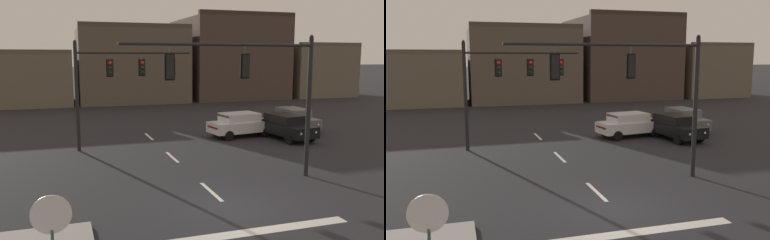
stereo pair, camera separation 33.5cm
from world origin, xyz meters
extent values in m
plane|color=#232328|center=(0.00, 0.00, 0.00)|extent=(400.00, 400.00, 0.00)
cube|color=silver|center=(0.00, -2.00, 0.00)|extent=(6.40, 0.50, 0.01)
cube|color=silver|center=(0.00, 2.00, 0.00)|extent=(0.16, 2.40, 0.01)
cube|color=silver|center=(0.00, 8.00, 0.00)|extent=(0.16, 2.40, 0.01)
cube|color=silver|center=(0.00, 14.00, 0.00)|extent=(0.16, 2.40, 0.01)
cylinder|color=black|center=(4.87, 2.80, 3.07)|extent=(0.20, 0.20, 6.15)
cylinder|color=black|center=(0.67, 2.52, 5.83)|extent=(8.41, 0.67, 0.12)
sphere|color=black|center=(4.87, 2.80, 6.20)|extent=(0.18, 0.18, 0.18)
cylinder|color=#56565B|center=(1.64, 2.58, 5.60)|extent=(0.03, 0.03, 0.35)
cube|color=black|center=(1.64, 2.58, 4.97)|extent=(0.31, 0.26, 0.90)
sphere|color=red|center=(1.63, 2.71, 5.25)|extent=(0.20, 0.20, 0.20)
sphere|color=#2D2314|center=(1.63, 2.71, 4.97)|extent=(0.20, 0.20, 0.20)
sphere|color=black|center=(1.63, 2.71, 4.69)|extent=(0.20, 0.20, 0.20)
cube|color=black|center=(1.64, 2.56, 4.97)|extent=(0.42, 0.06, 1.02)
cylinder|color=#56565B|center=(-1.59, 2.37, 5.60)|extent=(0.03, 0.03, 0.35)
cube|color=black|center=(-1.59, 2.37, 4.97)|extent=(0.31, 0.26, 0.90)
sphere|color=red|center=(-1.60, 2.50, 5.25)|extent=(0.20, 0.20, 0.20)
sphere|color=#2D2314|center=(-1.60, 2.50, 4.97)|extent=(0.20, 0.20, 0.20)
sphere|color=black|center=(-1.60, 2.50, 4.69)|extent=(0.20, 0.20, 0.20)
cube|color=black|center=(-1.59, 2.35, 4.97)|extent=(0.42, 0.06, 1.02)
cylinder|color=black|center=(-4.68, 11.10, 3.06)|extent=(0.20, 0.20, 6.12)
cylinder|color=black|center=(-1.28, 11.38, 5.56)|extent=(6.82, 0.68, 0.12)
sphere|color=black|center=(-4.68, 11.10, 6.17)|extent=(0.18, 0.18, 0.18)
cylinder|color=#56565B|center=(-2.79, 11.25, 5.32)|extent=(0.03, 0.03, 0.35)
cube|color=black|center=(-2.79, 11.25, 4.70)|extent=(0.32, 0.26, 0.90)
sphere|color=red|center=(-2.78, 11.13, 4.98)|extent=(0.20, 0.20, 0.20)
sphere|color=#2D2314|center=(-2.78, 11.13, 4.70)|extent=(0.20, 0.20, 0.20)
sphere|color=black|center=(-2.78, 11.13, 4.41)|extent=(0.20, 0.20, 0.20)
cube|color=black|center=(-2.79, 11.27, 4.70)|extent=(0.42, 0.06, 1.02)
cylinder|color=#56565B|center=(-0.90, 11.41, 5.32)|extent=(0.03, 0.03, 0.35)
cube|color=black|center=(-0.90, 11.41, 4.70)|extent=(0.32, 0.26, 0.90)
sphere|color=red|center=(-0.89, 11.28, 4.98)|extent=(0.20, 0.20, 0.20)
sphere|color=#2D2314|center=(-0.89, 11.28, 4.70)|extent=(0.20, 0.20, 0.20)
sphere|color=black|center=(-0.89, 11.28, 4.41)|extent=(0.20, 0.20, 0.20)
cube|color=black|center=(-0.90, 11.43, 4.70)|extent=(0.42, 0.06, 1.02)
cylinder|color=#56565B|center=(0.99, 11.57, 5.32)|extent=(0.03, 0.03, 0.35)
cube|color=black|center=(0.99, 11.57, 4.70)|extent=(0.32, 0.26, 0.90)
sphere|color=red|center=(1.00, 11.44, 4.98)|extent=(0.20, 0.20, 0.20)
sphere|color=#2D2314|center=(1.00, 11.44, 4.70)|extent=(0.20, 0.20, 0.20)
sphere|color=black|center=(1.00, 11.44, 4.41)|extent=(0.20, 0.20, 0.20)
cube|color=black|center=(0.99, 11.59, 4.70)|extent=(0.42, 0.06, 1.02)
cylinder|color=white|center=(-5.88, -5.13, 2.45)|extent=(0.76, 0.03, 0.76)
cylinder|color=#B21414|center=(-5.88, -5.12, 2.45)|extent=(0.68, 0.03, 0.68)
cube|color=#19592D|center=(-5.88, -5.13, 2.00)|extent=(0.02, 0.64, 0.16)
cube|color=slate|center=(10.54, 13.09, 0.70)|extent=(1.81, 4.41, 0.70)
cube|color=slate|center=(10.54, 13.24, 1.33)|extent=(1.61, 2.47, 0.56)
cube|color=#2D3842|center=(10.54, 12.48, 1.31)|extent=(1.52, 0.25, 0.47)
cube|color=#2D3842|center=(10.54, 14.41, 1.31)|extent=(1.52, 0.22, 0.46)
cylinder|color=black|center=(11.38, 11.64, 0.32)|extent=(0.22, 0.64, 0.64)
cylinder|color=black|center=(9.68, 11.64, 0.32)|extent=(0.22, 0.64, 0.64)
cylinder|color=black|center=(11.39, 14.54, 0.32)|extent=(0.22, 0.64, 0.64)
cylinder|color=black|center=(9.69, 14.55, 0.32)|extent=(0.22, 0.64, 0.64)
sphere|color=silver|center=(11.11, 10.91, 0.75)|extent=(0.16, 0.16, 0.16)
sphere|color=silver|center=(9.95, 10.91, 0.75)|extent=(0.16, 0.16, 0.16)
cube|color=maroon|center=(10.54, 15.27, 0.78)|extent=(1.37, 0.04, 0.12)
cube|color=silver|center=(5.93, 12.18, 0.70)|extent=(4.61, 2.40, 0.70)
cube|color=silver|center=(5.79, 12.16, 1.33)|extent=(2.67, 1.93, 0.56)
cube|color=#2D3842|center=(6.54, 12.26, 1.31)|extent=(0.46, 1.54, 0.47)
cube|color=#2D3842|center=(4.63, 11.99, 1.31)|extent=(0.43, 1.54, 0.46)
cylinder|color=black|center=(7.25, 13.22, 0.32)|extent=(0.66, 0.31, 0.64)
cylinder|color=black|center=(7.49, 11.54, 0.32)|extent=(0.66, 0.31, 0.64)
cylinder|color=black|center=(4.38, 12.81, 0.32)|extent=(0.66, 0.31, 0.64)
cylinder|color=black|center=(4.62, 11.13, 0.32)|extent=(0.66, 0.31, 0.64)
sphere|color=silver|center=(8.01, 13.05, 0.75)|extent=(0.16, 0.16, 0.16)
sphere|color=silver|center=(8.17, 11.91, 0.75)|extent=(0.16, 0.16, 0.16)
cube|color=maroon|center=(3.78, 11.87, 0.78)|extent=(0.23, 1.36, 0.12)
cube|color=black|center=(8.36, 10.52, 0.70)|extent=(2.38, 4.60, 0.70)
cube|color=black|center=(8.34, 10.66, 1.33)|extent=(1.92, 2.66, 0.56)
cube|color=#2D3842|center=(8.44, 9.90, 1.31)|extent=(1.54, 0.45, 0.47)
cube|color=#2D3842|center=(8.18, 11.82, 1.31)|extent=(1.54, 0.42, 0.46)
cylinder|color=black|center=(9.40, 9.19, 0.32)|extent=(0.31, 0.66, 0.64)
cylinder|color=black|center=(7.71, 8.96, 0.32)|extent=(0.31, 0.66, 0.64)
cylinder|color=black|center=(9.00, 12.07, 0.32)|extent=(0.31, 0.66, 0.64)
cylinder|color=black|center=(7.32, 11.84, 0.32)|extent=(0.31, 0.66, 0.64)
sphere|color=silver|center=(9.23, 8.43, 0.75)|extent=(0.16, 0.16, 0.16)
sphere|color=silver|center=(8.08, 8.28, 0.75)|extent=(0.16, 0.16, 0.16)
cube|color=maroon|center=(8.06, 12.67, 0.78)|extent=(1.36, 0.23, 0.12)
cube|color=#665B4C|center=(-10.58, 36.70, 2.75)|extent=(12.74, 9.60, 5.51)
cube|color=brown|center=(-10.58, 32.20, 5.76)|extent=(12.74, 0.60, 0.50)
cube|color=brown|center=(2.65, 35.99, 4.19)|extent=(12.35, 8.18, 8.38)
cube|color=#493F35|center=(2.65, 32.20, 8.63)|extent=(12.35, 0.60, 0.50)
cube|color=#473833|center=(15.78, 38.45, 5.01)|extent=(12.12, 13.10, 10.01)
cube|color=#3A2B26|center=(15.78, 32.20, 10.26)|extent=(12.12, 0.60, 0.50)
cube|color=#665B4C|center=(27.33, 37.76, 3.27)|extent=(8.82, 11.72, 6.54)
cube|color=brown|center=(27.33, 32.20, 6.79)|extent=(8.82, 0.60, 0.50)
camera|label=1|loc=(-5.62, -12.98, 5.40)|focal=38.80mm
camera|label=2|loc=(-5.30, -13.08, 5.40)|focal=38.80mm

